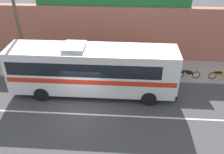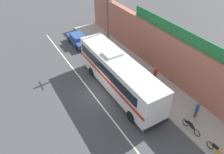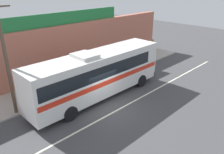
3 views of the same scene
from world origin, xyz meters
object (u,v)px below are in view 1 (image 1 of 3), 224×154
at_px(utility_pole, 19,28).
at_px(motorcycle_orange, 220,75).
at_px(motorcycle_red, 188,73).
at_px(pedestrian_far_right, 109,55).
at_px(pedestrian_by_curb, 176,59).
at_px(intercity_bus, 91,68).

bearing_deg(utility_pole, motorcycle_orange, 0.73).
distance_m(motorcycle_red, pedestrian_far_right, 6.61).
xyz_separation_m(motorcycle_orange, pedestrian_by_curb, (-3.28, 1.42, 0.57)).
distance_m(utility_pole, motorcycle_orange, 15.75).
bearing_deg(motorcycle_red, utility_pole, -179.00).
bearing_deg(intercity_bus, pedestrian_far_right, 76.90).
bearing_deg(motorcycle_red, pedestrian_far_right, 166.36).
bearing_deg(motorcycle_orange, utility_pole, -179.27).
height_order(intercity_bus, utility_pole, utility_pole).
distance_m(utility_pole, pedestrian_by_curb, 12.52).
relative_size(motorcycle_red, motorcycle_orange, 1.01).
bearing_deg(pedestrian_far_right, motorcycle_orange, -10.09).
distance_m(intercity_bus, pedestrian_by_curb, 7.54).
relative_size(motorcycle_orange, pedestrian_far_right, 1.06).
distance_m(utility_pole, motorcycle_red, 13.34).
distance_m(motorcycle_orange, pedestrian_far_right, 9.04).
distance_m(intercity_bus, motorcycle_orange, 10.16).
relative_size(utility_pole, pedestrian_by_curb, 4.44).
relative_size(motorcycle_red, pedestrian_far_right, 1.07).
bearing_deg(intercity_bus, motorcycle_red, 17.61).
bearing_deg(utility_pole, intercity_bus, -20.57).
bearing_deg(pedestrian_by_curb, motorcycle_orange, -23.36).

